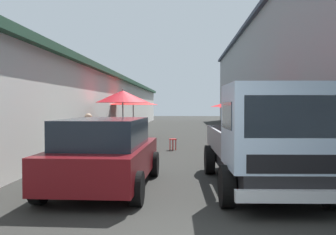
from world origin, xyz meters
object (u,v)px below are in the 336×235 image
(vendor_in_shade, at_px, (88,137))
(vendor_by_crates, at_px, (235,129))
(hatchback_car, at_px, (106,153))
(fruit_stall_far_right, at_px, (265,106))
(fruit_stall_mid_lane, at_px, (134,107))
(fruit_stall_far_left, at_px, (253,107))
(parked_scooter, at_px, (139,134))
(delivery_truck, at_px, (269,142))
(plastic_stool, at_px, (173,142))
(fruit_stall_near_left, at_px, (123,103))

(vendor_in_shade, bearing_deg, vendor_by_crates, -49.55)
(hatchback_car, bearing_deg, fruit_stall_far_right, -57.14)
(fruit_stall_mid_lane, relative_size, vendor_in_shade, 1.78)
(hatchback_car, bearing_deg, fruit_stall_mid_lane, 5.37)
(fruit_stall_far_right, height_order, fruit_stall_far_left, fruit_stall_far_right)
(fruit_stall_far_left, bearing_deg, hatchback_car, 149.84)
(fruit_stall_mid_lane, relative_size, parked_scooter, 1.61)
(fruit_stall_far_left, distance_m, delivery_truck, 8.28)
(vendor_in_shade, xyz_separation_m, plastic_stool, (4.30, -2.15, -0.53))
(fruit_stall_far_right, relative_size, fruit_stall_mid_lane, 1.07)
(fruit_stall_far_left, relative_size, plastic_stool, 6.30)
(fruit_stall_far_right, height_order, parked_scooter, fruit_stall_far_right)
(fruit_stall_mid_lane, bearing_deg, vendor_by_crates, -141.91)
(parked_scooter, bearing_deg, fruit_stall_near_left, 168.40)
(fruit_stall_far_right, bearing_deg, fruit_stall_mid_lane, 27.14)
(delivery_truck, relative_size, vendor_in_shade, 3.29)
(vendor_in_shade, bearing_deg, parked_scooter, -4.49)
(fruit_stall_mid_lane, xyz_separation_m, delivery_truck, (-12.67, -4.34, -0.61))
(hatchback_car, height_order, plastic_stool, hatchback_car)
(fruit_stall_far_right, distance_m, vendor_by_crates, 3.82)
(fruit_stall_near_left, distance_m, fruit_stall_mid_lane, 4.90)
(vendor_by_crates, bearing_deg, vendor_in_shade, 130.45)
(vendor_in_shade, bearing_deg, delivery_truck, -125.40)
(fruit_stall_far_right, height_order, delivery_truck, fruit_stall_far_right)
(fruit_stall_mid_lane, xyz_separation_m, vendor_by_crates, (-5.88, -4.61, -0.78))
(fruit_stall_mid_lane, bearing_deg, hatchback_car, -174.63)
(fruit_stall_far_right, height_order, fruit_stall_mid_lane, fruit_stall_far_right)
(fruit_stall_far_left, bearing_deg, vendor_in_shade, 133.97)
(fruit_stall_near_left, xyz_separation_m, parked_scooter, (1.86, -0.38, -1.40))
(fruit_stall_mid_lane, xyz_separation_m, hatchback_car, (-12.04, -1.13, -0.91))
(plastic_stool, bearing_deg, vendor_by_crates, -102.05)
(vendor_in_shade, bearing_deg, fruit_stall_far_left, -46.03)
(fruit_stall_far_left, height_order, delivery_truck, fruit_stall_far_left)
(vendor_by_crates, bearing_deg, fruit_stall_far_left, -33.42)
(fruit_stall_near_left, xyz_separation_m, hatchback_car, (-7.15, -0.85, -1.11))
(fruit_stall_far_left, distance_m, vendor_in_shade, 7.52)
(fruit_stall_near_left, height_order, vendor_in_shade, fruit_stall_near_left)
(delivery_truck, distance_m, parked_scooter, 10.33)
(hatchback_car, xyz_separation_m, delivery_truck, (-0.62, -3.21, 0.30))
(fruit_stall_far_left, bearing_deg, delivery_truck, 171.78)
(delivery_truck, distance_m, vendor_by_crates, 6.80)
(fruit_stall_near_left, distance_m, parked_scooter, 2.36)
(parked_scooter, height_order, plastic_stool, parked_scooter)
(fruit_stall_mid_lane, height_order, parked_scooter, fruit_stall_mid_lane)
(plastic_stool, bearing_deg, vendor_in_shade, 153.39)
(fruit_stall_mid_lane, height_order, vendor_in_shade, fruit_stall_mid_lane)
(vendor_by_crates, distance_m, parked_scooter, 4.88)
(fruit_stall_mid_lane, bearing_deg, plastic_stool, -156.91)
(fruit_stall_far_left, xyz_separation_m, vendor_in_shade, (-5.19, 5.38, -0.82))
(vendor_in_shade, height_order, plastic_stool, vendor_in_shade)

